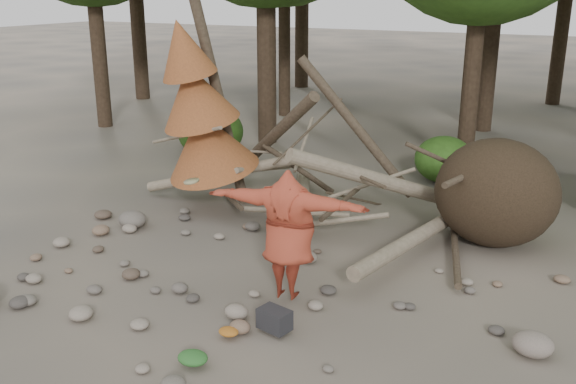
% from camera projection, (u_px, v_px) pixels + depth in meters
% --- Properties ---
extents(ground, '(120.00, 120.00, 0.00)m').
position_uv_depth(ground, '(251.00, 313.00, 9.31)').
color(ground, '#514C44').
rests_on(ground, ground).
extents(deadfall_pile, '(8.55, 5.24, 3.30)m').
position_uv_depth(deadfall_pile, '(463.00, 191.00, 11.72)').
color(deadfall_pile, '#332619').
rests_on(deadfall_pile, ground).
extents(dead_conifer, '(2.06, 2.16, 4.35)m').
position_uv_depth(dead_conifer, '(200.00, 112.00, 12.87)').
color(dead_conifer, '#4C3F30').
rests_on(dead_conifer, ground).
extents(bush_left, '(1.80, 1.80, 1.44)m').
position_uv_depth(bush_left, '(211.00, 132.00, 17.58)').
color(bush_left, '#264C14').
rests_on(bush_left, ground).
extents(bush_mid, '(1.40, 1.40, 1.12)m').
position_uv_depth(bush_mid, '(444.00, 159.00, 15.38)').
color(bush_mid, '#32601B').
rests_on(bush_mid, ground).
extents(frisbee_thrower, '(2.93, 0.93, 1.98)m').
position_uv_depth(frisbee_thrower, '(288.00, 234.00, 9.37)').
color(frisbee_thrower, '#9E3723').
rests_on(frisbee_thrower, ground).
extents(backpack, '(0.49, 0.38, 0.29)m').
position_uv_depth(backpack, '(275.00, 323.00, 8.75)').
color(backpack, black).
rests_on(backpack, ground).
extents(cloth_green, '(0.40, 0.33, 0.15)m').
position_uv_depth(cloth_green, '(193.00, 361.00, 7.99)').
color(cloth_green, '#2A6227').
rests_on(cloth_green, ground).
extents(cloth_orange, '(0.28, 0.23, 0.10)m').
position_uv_depth(cloth_orange, '(229.00, 335.00, 8.63)').
color(cloth_orange, '#A25D1B').
rests_on(cloth_orange, ground).
extents(boulder_mid_right, '(0.53, 0.48, 0.32)m').
position_uv_depth(boulder_mid_right, '(533.00, 344.00, 8.21)').
color(boulder_mid_right, gray).
rests_on(boulder_mid_right, ground).
extents(boulder_mid_left, '(0.56, 0.51, 0.34)m').
position_uv_depth(boulder_mid_left, '(132.00, 219.00, 12.57)').
color(boulder_mid_left, '#686158').
rests_on(boulder_mid_left, ground).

